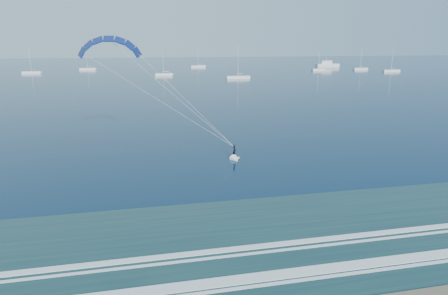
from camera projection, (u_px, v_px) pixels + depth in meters
The scene contains 10 objects.
kitesurfer_rig at pixel (175, 96), 48.88m from camera, with size 21.01×5.16×17.06m.
motor_yacht at pixel (327, 65), 262.48m from camera, with size 15.42×4.11×6.32m.
sailboat_1 at pixel (32, 72), 205.89m from camera, with size 9.08×2.40×12.41m.
sailboat_2 at pixel (88, 69), 234.27m from camera, with size 8.93×2.40×12.01m.
sailboat_3 at pixel (164, 74), 193.01m from camera, with size 8.24×2.40×11.50m.
sailboat_4 at pixel (198, 66), 261.65m from camera, with size 9.56×2.40×12.88m.
sailboat_5 at pixel (319, 70), 228.60m from camera, with size 7.98×2.40×10.99m.
sailboat_6 at pixel (391, 71), 219.23m from camera, with size 9.96×2.40×13.32m.
sailboat_7 at pixel (238, 77), 177.22m from camera, with size 10.51×2.40×14.08m.
sailboat_8 at pixel (360, 69), 235.79m from camera, with size 8.67×2.40×11.97m.
Camera 1 is at (-6.11, -16.93, 15.10)m, focal length 32.00 mm.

